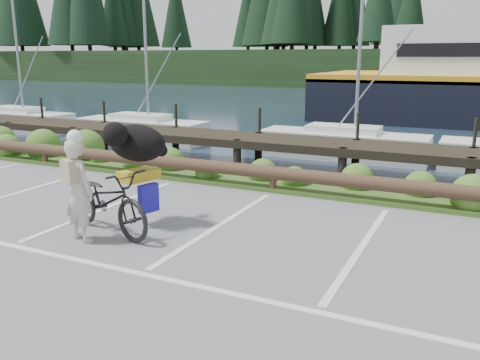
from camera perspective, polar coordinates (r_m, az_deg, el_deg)
name	(u,v)px	position (r m, az deg, el deg)	size (l,w,h in m)	color
ground	(158,264)	(7.77, -9.23, -9.31)	(72.00, 72.00, 0.00)	#5F5F62
harbor_backdrop	(459,77)	(84.45, 23.34, 10.55)	(170.00, 160.00, 30.00)	#172637
vegetation_strip	(284,183)	(12.25, 4.92, -0.36)	(34.00, 1.60, 0.10)	#3D5B21
log_rail	(273,192)	(11.63, 3.70, -1.36)	(32.00, 0.30, 0.60)	#443021
bicycle	(107,201)	(9.11, -14.76, -2.24)	(0.78, 2.22, 1.17)	black
cyclist	(79,191)	(8.77, -17.65, -1.15)	(0.63, 0.41, 1.73)	beige
dog	(137,143)	(9.32, -11.50, 4.10)	(1.17, 0.57, 0.67)	black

